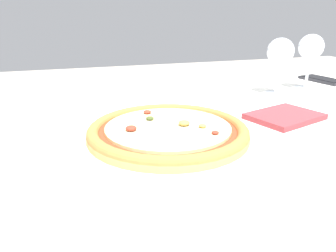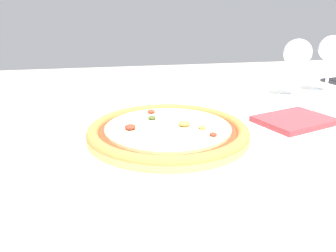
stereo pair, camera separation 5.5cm
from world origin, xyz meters
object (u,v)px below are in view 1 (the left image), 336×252
at_px(dining_table, 212,148).
at_px(pizza_plate, 168,133).
at_px(wine_glass_far_left, 311,50).
at_px(fork, 72,115).
at_px(wine_glass_far_right, 280,54).
at_px(cell_phone, 323,80).

xyz_separation_m(dining_table, pizza_plate, (-0.15, -0.13, 0.10)).
bearing_deg(wine_glass_far_left, fork, -174.74).
relative_size(dining_table, fork, 7.64).
bearing_deg(fork, wine_glass_far_left, 5.26).
bearing_deg(wine_glass_far_left, wine_glass_far_right, -167.08).
relative_size(dining_table, cell_phone, 8.41).
bearing_deg(pizza_plate, wine_glass_far_left, 27.89).
height_order(pizza_plate, fork, pizza_plate).
relative_size(wine_glass_far_left, cell_phone, 1.03).
xyz_separation_m(fork, wine_glass_far_left, (0.67, 0.06, 0.11)).
relative_size(pizza_plate, cell_phone, 2.15).
bearing_deg(cell_phone, wine_glass_far_left, -149.80).
relative_size(pizza_plate, wine_glass_far_right, 2.15).
bearing_deg(wine_glass_far_left, pizza_plate, -152.11).
relative_size(wine_glass_far_right, cell_phone, 1.00).
bearing_deg(cell_phone, wine_glass_far_right, -157.61).
bearing_deg(fork, wine_glass_far_right, 3.55).
bearing_deg(wine_glass_far_right, wine_glass_far_left, 12.92).
height_order(fork, wine_glass_far_right, wine_glass_far_right).
bearing_deg(dining_table, cell_phone, 23.84).
height_order(wine_glass_far_left, wine_glass_far_right, wine_glass_far_left).
bearing_deg(wine_glass_far_right, cell_phone, 22.39).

